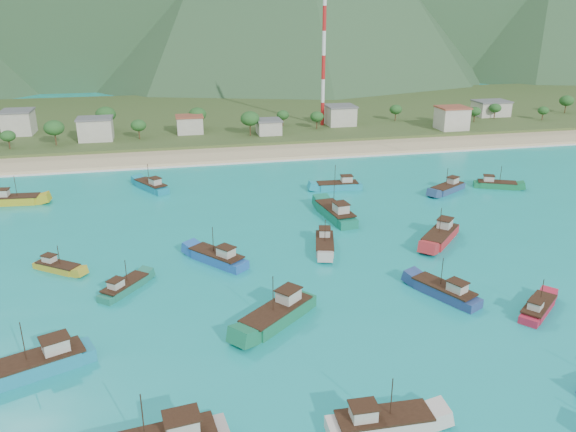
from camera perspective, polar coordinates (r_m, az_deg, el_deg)
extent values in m
plane|color=#0D8895|center=(89.15, -2.08, -6.10)|extent=(600.00, 600.00, 0.00)
cube|color=beige|center=(163.11, -7.15, 6.12)|extent=(400.00, 18.00, 1.20)
cube|color=#385123|center=(222.60, -8.72, 9.86)|extent=(400.00, 110.00, 2.40)
cube|color=white|center=(153.95, -6.79, 5.28)|extent=(400.00, 2.50, 0.08)
cube|color=beige|center=(201.66, -25.69, 8.53)|extent=(8.91, 9.73, 7.22)
cube|color=beige|center=(183.16, -18.95, 8.30)|extent=(9.91, 7.69, 6.48)
cube|color=beige|center=(186.23, -9.95, 9.08)|extent=(8.15, 6.79, 5.26)
cube|color=beige|center=(182.55, -1.97, 8.99)|extent=(7.32, 7.38, 4.24)
cube|color=beige|center=(197.94, 5.32, 10.10)|extent=(9.29, 8.96, 6.26)
cube|color=beige|center=(197.51, 16.30, 9.47)|extent=(9.22, 8.20, 7.01)
cube|color=beige|center=(227.76, 19.91, 10.20)|extent=(12.04, 8.62, 5.16)
cylinder|color=red|center=(197.00, 3.52, 10.33)|extent=(1.20, 1.20, 7.78)
cylinder|color=white|center=(195.80, 3.57, 12.57)|extent=(1.20, 1.20, 7.78)
cylinder|color=red|center=(194.90, 3.62, 14.83)|extent=(1.20, 1.20, 7.78)
cylinder|color=white|center=(194.31, 3.67, 17.12)|extent=(1.20, 1.20, 7.78)
cylinder|color=red|center=(194.03, 3.72, 19.41)|extent=(1.20, 1.20, 7.78)
cube|color=gold|center=(97.91, -22.28, -4.96)|extent=(8.14, 6.84, 1.51)
cube|color=beige|center=(98.54, -23.08, -4.05)|extent=(2.41, 2.33, 1.22)
cylinder|color=#382114|center=(96.63, -22.28, -3.71)|extent=(0.12, 0.12, 3.39)
cube|color=navy|center=(86.03, 15.50, -7.51)|extent=(7.60, 10.93, 1.94)
cube|color=beige|center=(84.18, 16.81, -6.95)|extent=(2.83, 3.04, 1.57)
cylinder|color=#382114|center=(84.94, 15.37, -5.49)|extent=(0.12, 0.12, 4.36)
cube|color=red|center=(105.13, 15.16, -2.17)|extent=(10.87, 11.00, 2.17)
cube|color=beige|center=(106.62, 15.65, -0.76)|extent=(3.46, 3.47, 1.76)
cylinder|color=#382114|center=(103.25, 15.22, -0.49)|extent=(0.12, 0.12, 4.88)
cube|color=beige|center=(57.06, -10.71, -20.14)|extent=(3.27, 2.77, 1.95)
cylinder|color=#382114|center=(55.77, -14.53, -19.30)|extent=(0.12, 0.12, 5.40)
cube|color=teal|center=(73.27, -24.31, -13.83)|extent=(12.89, 8.01, 2.26)
cube|color=beige|center=(72.48, -22.56, -12.03)|extent=(3.46, 3.16, 1.83)
cylinder|color=#382114|center=(71.33, -25.30, -11.49)|extent=(0.12, 0.12, 5.08)
cube|color=#107154|center=(113.23, 4.79, 0.19)|extent=(5.47, 13.46, 2.38)
cube|color=beige|center=(110.21, 5.39, 0.79)|extent=(2.75, 3.25, 1.93)
cylinder|color=#382114|center=(112.60, 4.69, 2.16)|extent=(0.12, 0.12, 5.35)
cube|color=#1B725B|center=(87.98, -16.19, -7.05)|extent=(7.51, 8.53, 1.60)
cube|color=beige|center=(86.18, -17.08, -6.67)|extent=(2.51, 2.57, 1.30)
cylinder|color=#382114|center=(87.18, -16.14, -5.40)|extent=(0.12, 0.12, 3.61)
cube|color=navy|center=(134.13, 15.86, 2.60)|extent=(10.50, 8.05, 1.89)
cube|color=beige|center=(135.42, 16.40, 3.47)|extent=(3.01, 2.86, 1.54)
cylinder|color=#382114|center=(132.77, 15.85, 3.81)|extent=(0.12, 0.12, 4.26)
cube|color=gold|center=(134.59, -25.99, 1.37)|extent=(11.57, 4.24, 2.06)
cube|color=beige|center=(134.81, -27.04, 2.06)|extent=(2.73, 2.28, 1.67)
cylinder|color=#382114|center=(133.45, -25.94, 2.74)|extent=(0.12, 0.12, 4.64)
cube|color=#2057AA|center=(94.17, -7.27, -4.34)|extent=(9.60, 10.69, 2.02)
cube|color=beige|center=(91.94, -6.32, -3.68)|extent=(3.18, 3.25, 1.64)
cylinder|color=#382114|center=(93.28, -7.63, -2.40)|extent=(0.12, 0.12, 4.55)
cube|color=#B3AAA3|center=(98.80, 3.74, -3.04)|extent=(5.55, 10.62, 1.85)
cube|color=beige|center=(100.08, 3.74, -1.69)|extent=(2.40, 2.72, 1.51)
cylinder|color=#382114|center=(97.11, 3.79, -1.55)|extent=(0.12, 0.12, 4.17)
cube|color=teal|center=(131.46, 5.02, 2.97)|extent=(10.87, 3.87, 1.94)
cube|color=beige|center=(131.47, 5.97, 3.74)|extent=(2.55, 2.12, 1.58)
cylinder|color=#382114|center=(130.42, 4.80, 4.28)|extent=(0.12, 0.12, 4.37)
cube|color=#127141|center=(140.92, 20.44, 2.90)|extent=(10.03, 6.60, 1.77)
cube|color=beige|center=(140.18, 19.72, 3.58)|extent=(2.74, 2.53, 1.43)
cylinder|color=#382114|center=(140.24, 20.80, 3.99)|extent=(0.12, 0.12, 3.97)
cube|color=teal|center=(134.72, -13.77, 2.88)|extent=(8.29, 10.91, 1.96)
cube|color=beige|center=(132.36, -13.35, 3.42)|extent=(2.96, 3.12, 1.60)
cylinder|color=#382114|center=(134.34, -14.01, 4.24)|extent=(0.12, 0.12, 4.42)
cube|color=#16714B|center=(76.57, -1.16, -10.22)|extent=(12.15, 11.08, 2.31)
cube|color=beige|center=(77.32, 0.04, -8.10)|extent=(3.71, 3.65, 1.88)
cylinder|color=#382114|center=(74.23, -1.53, -7.94)|extent=(0.12, 0.12, 5.21)
cube|color=beige|center=(60.67, 9.69, -20.15)|extent=(10.88, 3.49, 1.96)
cube|color=beige|center=(58.91, 7.66, -19.20)|extent=(2.51, 2.04, 1.60)
cylinder|color=#382114|center=(58.85, 10.47, -17.67)|extent=(0.12, 0.12, 4.42)
cube|color=#B01D36|center=(86.28, 24.05, -8.67)|extent=(8.60, 7.68, 1.62)
cube|color=beige|center=(84.02, 23.85, -8.30)|extent=(2.61, 2.55, 1.32)
cylinder|color=#382114|center=(85.56, 24.40, -6.98)|extent=(0.12, 0.12, 3.66)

